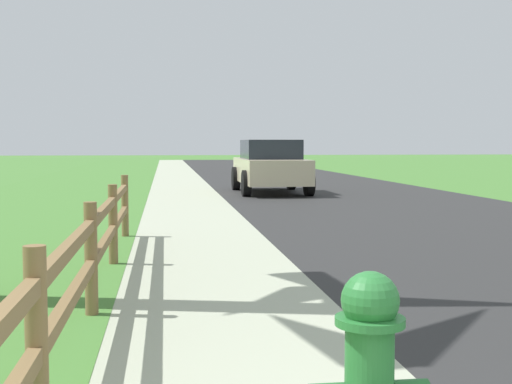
% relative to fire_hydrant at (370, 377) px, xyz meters
% --- Properties ---
extents(ground_plane, '(120.00, 120.00, 0.00)m').
position_rel_fire_hydrant_xyz_m(ground_plane, '(0.69, 23.33, -0.48)').
color(ground_plane, '#447A31').
extents(road_asphalt, '(7.00, 66.00, 0.01)m').
position_rel_fire_hydrant_xyz_m(road_asphalt, '(4.19, 25.33, -0.48)').
color(road_asphalt, '#2A2A2A').
rests_on(road_asphalt, ground).
extents(curb_concrete, '(6.00, 66.00, 0.01)m').
position_rel_fire_hydrant_xyz_m(curb_concrete, '(-2.31, 25.33, -0.48)').
color(curb_concrete, '#A7AD93').
rests_on(curb_concrete, ground).
extents(grass_verge, '(5.00, 66.00, 0.00)m').
position_rel_fire_hydrant_xyz_m(grass_verge, '(-3.81, 25.33, -0.47)').
color(grass_verge, '#447A31').
rests_on(grass_verge, ground).
extents(fire_hydrant, '(0.51, 0.45, 0.93)m').
position_rel_fire_hydrant_xyz_m(fire_hydrant, '(0.00, 0.00, 0.00)').
color(fire_hydrant, '#287233').
rests_on(fire_hydrant, ground).
extents(rail_fence, '(0.11, 10.08, 0.97)m').
position_rel_fire_hydrant_xyz_m(rail_fence, '(-1.47, 3.15, 0.09)').
color(rail_fence, brown).
rests_on(rail_fence, ground).
extents(parked_suv_beige, '(1.99, 4.31, 1.56)m').
position_rel_fire_hydrant_xyz_m(parked_suv_beige, '(2.24, 17.31, 0.32)').
color(parked_suv_beige, '#C6B793').
rests_on(parked_suv_beige, ground).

